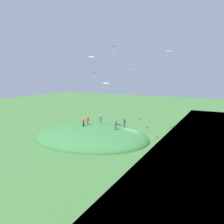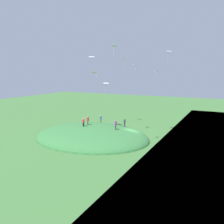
{
  "view_description": "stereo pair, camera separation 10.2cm",
  "coord_description": "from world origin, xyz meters",
  "px_view_note": "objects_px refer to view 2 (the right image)",
  "views": [
    {
      "loc": [
        -15.78,
        40.4,
        12.47
      ],
      "look_at": [
        2.75,
        3.71,
        5.43
      ],
      "focal_mm": 37.41,
      "sensor_mm": 36.0,
      "label": 1
    },
    {
      "loc": [
        -15.87,
        40.36,
        12.47
      ],
      "look_at": [
        2.75,
        3.71,
        5.43
      ],
      "focal_mm": 37.41,
      "sensor_mm": 36.0,
      "label": 2
    }
  ],
  "objects_px": {
    "kite_0": "(114,46)",
    "kite_2": "(106,84)",
    "kite_5": "(169,52)",
    "kite_6": "(157,72)",
    "kite_4": "(92,57)",
    "kite_7": "(134,65)",
    "person_with_child": "(83,121)",
    "person_near_shore": "(116,124)",
    "person_on_hilltop": "(125,122)",
    "kite_3": "(95,72)",
    "kite_1": "(124,59)",
    "person_watching_kites": "(101,118)",
    "person_walking_path": "(88,120)"
  },
  "relations": [
    {
      "from": "person_on_hilltop",
      "to": "kite_6",
      "type": "xyz_separation_m",
      "value": [
        -5.39,
        -3.18,
        9.93
      ]
    },
    {
      "from": "kite_4",
      "to": "kite_7",
      "type": "height_order",
      "value": "kite_4"
    },
    {
      "from": "kite_2",
      "to": "kite_7",
      "type": "bearing_deg",
      "value": 159.26
    },
    {
      "from": "person_on_hilltop",
      "to": "kite_3",
      "type": "xyz_separation_m",
      "value": [
        7.12,
        -0.7,
        9.81
      ]
    },
    {
      "from": "person_with_child",
      "to": "kite_2",
      "type": "height_order",
      "value": "kite_2"
    },
    {
      "from": "kite_3",
      "to": "kite_5",
      "type": "height_order",
      "value": "kite_5"
    },
    {
      "from": "kite_5",
      "to": "kite_4",
      "type": "bearing_deg",
      "value": 20.86
    },
    {
      "from": "person_walking_path",
      "to": "kite_2",
      "type": "distance_m",
      "value": 8.25
    },
    {
      "from": "kite_0",
      "to": "kite_4",
      "type": "height_order",
      "value": "kite_0"
    },
    {
      "from": "person_near_shore",
      "to": "kite_2",
      "type": "xyz_separation_m",
      "value": [
        1.97,
        0.04,
        7.23
      ]
    },
    {
      "from": "person_near_shore",
      "to": "person_on_hilltop",
      "type": "height_order",
      "value": "person_near_shore"
    },
    {
      "from": "person_watching_kites",
      "to": "kite_3",
      "type": "height_order",
      "value": "kite_3"
    },
    {
      "from": "kite_6",
      "to": "kite_3",
      "type": "bearing_deg",
      "value": 11.22
    },
    {
      "from": "person_with_child",
      "to": "kite_0",
      "type": "distance_m",
      "value": 18.67
    },
    {
      "from": "person_watching_kites",
      "to": "kite_0",
      "type": "height_order",
      "value": "kite_0"
    },
    {
      "from": "kite_1",
      "to": "kite_6",
      "type": "distance_m",
      "value": 7.03
    },
    {
      "from": "kite_4",
      "to": "kite_0",
      "type": "bearing_deg",
      "value": -102.58
    },
    {
      "from": "kite_6",
      "to": "kite_5",
      "type": "bearing_deg",
      "value": -157.2
    },
    {
      "from": "kite_3",
      "to": "kite_4",
      "type": "distance_m",
      "value": 3.6
    },
    {
      "from": "person_with_child",
      "to": "kite_5",
      "type": "height_order",
      "value": "kite_5"
    },
    {
      "from": "kite_6",
      "to": "kite_4",
      "type": "bearing_deg",
      "value": 20.54
    },
    {
      "from": "kite_3",
      "to": "kite_4",
      "type": "xyz_separation_m",
      "value": [
        -0.4,
        2.06,
        2.93
      ]
    },
    {
      "from": "kite_0",
      "to": "kite_1",
      "type": "relative_size",
      "value": 1.06
    },
    {
      "from": "person_watching_kites",
      "to": "kite_6",
      "type": "xyz_separation_m",
      "value": [
        -11.43,
        -2.22,
        9.88
      ]
    },
    {
      "from": "kite_0",
      "to": "kite_3",
      "type": "distance_m",
      "value": 7.64
    },
    {
      "from": "person_walking_path",
      "to": "person_with_child",
      "type": "bearing_deg",
      "value": 149.92
    },
    {
      "from": "kite_1",
      "to": "kite_7",
      "type": "height_order",
      "value": "kite_1"
    },
    {
      "from": "kite_0",
      "to": "kite_1",
      "type": "xyz_separation_m",
      "value": [
        -5.23,
        6.18,
        -3.08
      ]
    },
    {
      "from": "person_with_child",
      "to": "kite_2",
      "type": "distance_m",
      "value": 8.41
    },
    {
      "from": "kite_2",
      "to": "kite_4",
      "type": "relative_size",
      "value": 1.03
    },
    {
      "from": "person_near_shore",
      "to": "kite_7",
      "type": "relative_size",
      "value": 1.41
    },
    {
      "from": "kite_6",
      "to": "person_watching_kites",
      "type": "bearing_deg",
      "value": 11.0
    },
    {
      "from": "person_watching_kites",
      "to": "kite_5",
      "type": "relative_size",
      "value": 0.7
    },
    {
      "from": "person_on_hilltop",
      "to": "kite_5",
      "type": "height_order",
      "value": "kite_5"
    },
    {
      "from": "person_on_hilltop",
      "to": "kite_7",
      "type": "bearing_deg",
      "value": 111.8
    },
    {
      "from": "person_on_hilltop",
      "to": "kite_6",
      "type": "relative_size",
      "value": 1.48
    },
    {
      "from": "person_with_child",
      "to": "kite_1",
      "type": "relative_size",
      "value": 0.72
    },
    {
      "from": "kite_2",
      "to": "kite_3",
      "type": "relative_size",
      "value": 1.52
    },
    {
      "from": "person_near_shore",
      "to": "person_on_hilltop",
      "type": "distance_m",
      "value": 4.45
    },
    {
      "from": "kite_0",
      "to": "kite_5",
      "type": "distance_m",
      "value": 12.78
    },
    {
      "from": "person_near_shore",
      "to": "kite_1",
      "type": "bearing_deg",
      "value": -46.18
    },
    {
      "from": "kite_1",
      "to": "kite_3",
      "type": "distance_m",
      "value": 7.72
    },
    {
      "from": "kite_2",
      "to": "kite_6",
      "type": "xyz_separation_m",
      "value": [
        -7.19,
        -7.64,
        2.21
      ]
    },
    {
      "from": "person_walking_path",
      "to": "kite_5",
      "type": "distance_m",
      "value": 20.4
    },
    {
      "from": "kite_5",
      "to": "kite_6",
      "type": "height_order",
      "value": "kite_5"
    },
    {
      "from": "person_watching_kites",
      "to": "kite_1",
      "type": "relative_size",
      "value": 0.73
    },
    {
      "from": "person_with_child",
      "to": "kite_3",
      "type": "bearing_deg",
      "value": -146.25
    },
    {
      "from": "kite_0",
      "to": "kite_2",
      "type": "bearing_deg",
      "value": 108.77
    },
    {
      "from": "person_near_shore",
      "to": "kite_3",
      "type": "distance_m",
      "value": 12.89
    },
    {
      "from": "kite_5",
      "to": "kite_7",
      "type": "bearing_deg",
      "value": 75.96
    }
  ]
}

